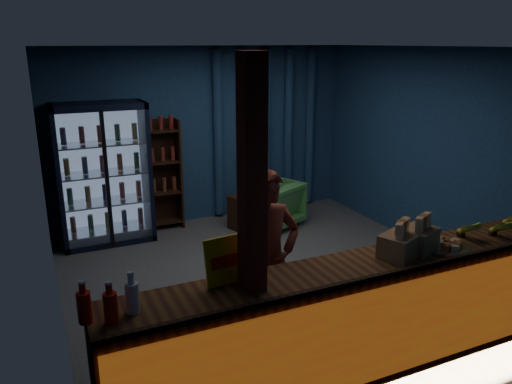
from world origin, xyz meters
TOP-DOWN VIEW (x-y plane):
  - ground at (0.00, 0.00)m, footprint 4.60×4.60m
  - room_walls at (0.00, 0.00)m, footprint 4.60×4.60m
  - counter at (0.00, -1.91)m, footprint 4.40×0.57m
  - support_post at (-1.05, -1.90)m, footprint 0.16×0.16m
  - beverage_cooler at (-1.55, 1.92)m, footprint 1.20×0.62m
  - bottle_shelf at (-0.70, 2.06)m, footprint 0.50×0.28m
  - curtain_folds at (1.00, 2.14)m, footprint 1.74×0.14m
  - framed_picture at (0.85, 2.10)m, footprint 0.36×0.04m
  - shopkeeper at (-0.64, -1.32)m, footprint 0.63×0.43m
  - green_chair at (0.78, 1.44)m, footprint 0.97×0.98m
  - side_table at (0.44, 1.50)m, footprint 0.65×0.55m
  - yellow_sign at (-1.13, -1.74)m, footprint 0.45×0.13m
  - soda_bottles at (-2.05, -1.91)m, footprint 0.39×0.17m
  - snack_box_left at (0.26, -1.92)m, footprint 0.38×0.35m
  - snack_box_centre at (0.51, -1.87)m, footprint 0.37×0.34m
  - pastry_tray at (0.75, -1.94)m, footprint 0.42×0.42m
  - banana_bunches at (1.37, -1.87)m, footprint 0.84×0.32m

SIDE VIEW (x-z plane):
  - ground at x=0.00m, z-range 0.00..0.00m
  - side_table at x=0.44m, z-range -0.05..0.55m
  - green_chair at x=0.78m, z-range 0.00..0.68m
  - counter at x=0.00m, z-range -0.02..0.97m
  - bottle_shelf at x=-0.70m, z-range -0.01..1.59m
  - shopkeeper at x=-0.64m, z-range 0.00..1.66m
  - beverage_cooler at x=-1.55m, z-range -0.02..1.88m
  - pastry_tray at x=0.75m, z-range 0.94..1.01m
  - banana_bunches at x=1.37m, z-range 0.95..1.13m
  - snack_box_centre at x=0.51m, z-range 0.90..1.22m
  - snack_box_left at x=0.26m, z-range 0.90..1.23m
  - soda_bottles at x=-2.05m, z-range 0.92..1.21m
  - yellow_sign at x=-1.13m, z-range 0.95..1.30m
  - support_post at x=-1.05m, z-range 0.00..2.60m
  - curtain_folds at x=1.00m, z-range 0.05..2.55m
  - room_walls at x=0.00m, z-range -0.73..3.87m
  - framed_picture at x=0.85m, z-range 1.61..1.89m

